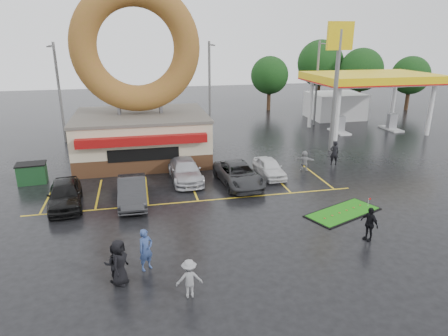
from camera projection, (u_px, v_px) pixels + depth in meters
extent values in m
plane|color=black|center=(208.00, 226.00, 21.05)|extent=(120.00, 120.00, 0.00)
cube|color=#472B19|center=(143.00, 152.00, 32.29)|extent=(10.00, 8.00, 1.20)
cube|color=beige|center=(142.00, 130.00, 31.73)|extent=(10.00, 8.00, 2.30)
cube|color=#59544C|center=(141.00, 115.00, 31.33)|extent=(10.20, 8.20, 0.20)
cube|color=maroon|center=(143.00, 141.00, 27.67)|extent=(9.00, 0.60, 0.60)
cylinder|color=slate|center=(119.00, 107.00, 30.78)|extent=(0.30, 0.30, 1.20)
cylinder|color=slate|center=(161.00, 105.00, 31.44)|extent=(0.30, 0.30, 1.20)
torus|color=brown|center=(136.00, 47.00, 29.71)|extent=(9.60, 2.00, 9.60)
cylinder|color=silver|center=(337.00, 115.00, 37.20)|extent=(0.40, 0.40, 5.00)
cylinder|color=silver|center=(431.00, 110.00, 39.24)|extent=(0.40, 0.40, 5.00)
cylinder|color=silver|center=(311.00, 104.00, 42.76)|extent=(0.40, 0.40, 5.00)
cylinder|color=silver|center=(394.00, 101.00, 44.79)|extent=(0.40, 0.40, 5.00)
cube|color=silver|center=(371.00, 80.00, 40.12)|extent=(12.00, 8.00, 0.50)
cube|color=yellow|center=(372.00, 77.00, 40.03)|extent=(12.30, 8.30, 0.70)
cube|color=#99999E|center=(340.00, 124.00, 40.89)|extent=(0.90, 0.60, 1.60)
cube|color=#99999E|center=(392.00, 121.00, 42.11)|extent=(0.90, 0.60, 1.60)
cube|color=silver|center=(335.00, 106.00, 47.80)|extent=(6.00, 5.00, 3.00)
cylinder|color=slate|center=(335.00, 93.00, 33.22)|extent=(0.36, 0.36, 10.00)
cube|color=yellow|center=(340.00, 36.00, 31.79)|extent=(2.20, 0.30, 2.20)
cylinder|color=slate|center=(60.00, 94.00, 36.10)|extent=(0.24, 0.24, 9.00)
cylinder|color=slate|center=(51.00, 46.00, 33.84)|extent=(0.12, 2.00, 0.12)
cube|color=slate|center=(49.00, 47.00, 32.93)|extent=(0.40, 0.18, 0.12)
cylinder|color=slate|center=(210.00, 88.00, 39.88)|extent=(0.24, 0.24, 9.00)
cylinder|color=slate|center=(211.00, 45.00, 37.62)|extent=(0.12, 2.00, 0.12)
cube|color=slate|center=(213.00, 45.00, 36.71)|extent=(0.40, 0.18, 0.12)
cylinder|color=slate|center=(317.00, 84.00, 43.25)|extent=(0.24, 0.24, 9.00)
cylinder|color=slate|center=(324.00, 44.00, 40.99)|extent=(0.12, 2.00, 0.12)
cube|color=slate|center=(328.00, 44.00, 40.08)|extent=(0.40, 0.18, 0.12)
cylinder|color=#332114|center=(358.00, 98.00, 53.67)|extent=(0.50, 0.50, 2.88)
sphere|color=black|center=(361.00, 70.00, 52.47)|extent=(5.60, 5.60, 5.60)
cylinder|color=#332114|center=(407.00, 100.00, 53.09)|extent=(0.50, 0.50, 2.52)
sphere|color=black|center=(411.00, 75.00, 52.05)|extent=(4.90, 4.90, 4.90)
cylinder|color=#332114|center=(318.00, 94.00, 56.50)|extent=(0.50, 0.50, 3.24)
sphere|color=black|center=(320.00, 63.00, 55.15)|extent=(6.30, 6.30, 6.30)
cylinder|color=#332114|center=(269.00, 100.00, 53.13)|extent=(0.50, 0.50, 2.52)
sphere|color=black|center=(270.00, 75.00, 52.09)|extent=(4.90, 4.90, 4.90)
imported|color=black|center=(65.00, 194.00, 23.21)|extent=(2.31, 4.73, 1.55)
imported|color=#28282A|center=(132.00, 191.00, 23.68)|extent=(1.64, 4.65, 1.53)
imported|color=#B5B5BA|center=(185.00, 170.00, 27.46)|extent=(2.17, 5.00, 1.43)
imported|color=#303032|center=(239.00, 174.00, 26.63)|extent=(2.81, 5.37, 1.44)
imported|color=silver|center=(269.00, 168.00, 28.22)|extent=(1.66, 3.88, 1.31)
imported|color=navy|center=(146.00, 250.00, 16.91)|extent=(0.81, 0.74, 1.86)
imported|color=black|center=(114.00, 263.00, 16.10)|extent=(0.87, 0.71, 1.66)
imported|color=gray|center=(189.00, 279.00, 15.15)|extent=(1.03, 0.60, 1.57)
imported|color=black|center=(119.00, 262.00, 15.90)|extent=(0.94, 1.12, 1.95)
imported|color=black|center=(369.00, 224.00, 19.39)|extent=(0.72, 1.09, 1.72)
imported|color=#939396|center=(304.00, 161.00, 29.38)|extent=(1.47, 0.98, 1.52)
imported|color=black|center=(334.00, 153.00, 30.69)|extent=(0.77, 0.59, 1.88)
cube|color=#1A4522|center=(32.00, 174.00, 26.99)|extent=(1.90, 1.35, 1.30)
cube|color=black|center=(343.00, 212.00, 22.58)|extent=(4.89, 3.52, 0.05)
cube|color=#1F7613|center=(343.00, 212.00, 22.57)|extent=(4.63, 3.25, 0.03)
cylinder|color=silver|center=(368.00, 202.00, 23.26)|extent=(0.02, 0.02, 0.51)
cube|color=red|center=(370.00, 199.00, 23.21)|extent=(0.14, 0.01, 0.10)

